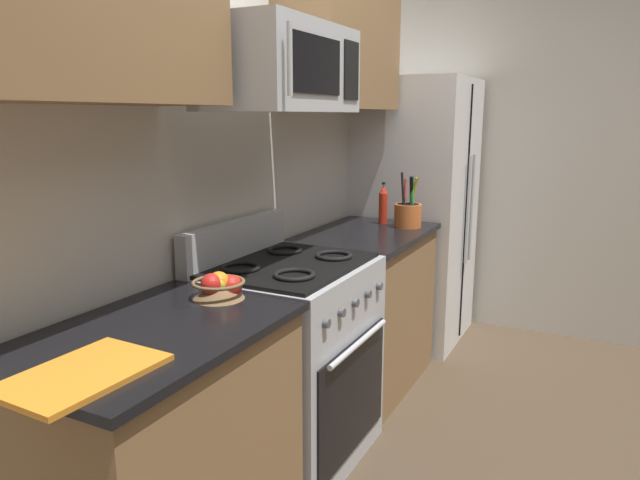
# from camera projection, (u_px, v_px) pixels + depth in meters

# --- Properties ---
(wall_back) EXTENTS (8.00, 0.10, 2.60)m
(wall_back) POSITION_uv_depth(u_px,v_px,m) (215.00, 173.00, 2.63)
(wall_back) COLOR beige
(wall_back) RESTS_ON ground
(counter_left) EXTENTS (0.92, 0.62, 0.91)m
(counter_left) POSITION_uv_depth(u_px,v_px,m) (160.00, 460.00, 1.90)
(counter_left) COLOR olive
(counter_left) RESTS_ON ground
(range_oven) EXTENTS (0.76, 0.66, 1.09)m
(range_oven) POSITION_uv_depth(u_px,v_px,m) (290.00, 360.00, 2.63)
(range_oven) COLOR #B2B5BA
(range_oven) RESTS_ON ground
(counter_right) EXTENTS (0.94, 0.62, 0.91)m
(counter_right) POSITION_uv_depth(u_px,v_px,m) (364.00, 309.00, 3.39)
(counter_right) COLOR olive
(counter_right) RESTS_ON ground
(refrigerator) EXTENTS (0.80, 0.73, 1.80)m
(refrigerator) POSITION_uv_depth(u_px,v_px,m) (416.00, 212.00, 4.06)
(refrigerator) COLOR silver
(refrigerator) RESTS_ON ground
(wall_right) EXTENTS (0.10, 8.00, 2.60)m
(wall_right) POSITION_uv_depth(u_px,v_px,m) (520.00, 152.00, 4.15)
(wall_right) COLOR beige
(wall_right) RESTS_ON ground
(microwave) EXTENTS (0.72, 0.44, 0.35)m
(microwave) POSITION_uv_depth(u_px,v_px,m) (281.00, 68.00, 2.38)
(microwave) COLOR #B2B5BA
(upper_cabinets_right) EXTENTS (0.93, 0.34, 0.77)m
(upper_cabinets_right) POSITION_uv_depth(u_px,v_px,m) (341.00, 36.00, 3.15)
(upper_cabinets_right) COLOR olive
(utensil_crock) EXTENTS (0.16, 0.16, 0.32)m
(utensil_crock) POSITION_uv_depth(u_px,v_px,m) (408.00, 214.00, 3.43)
(utensil_crock) COLOR #D1662D
(utensil_crock) RESTS_ON counter_right
(fruit_basket) EXTENTS (0.19, 0.19, 0.10)m
(fruit_basket) POSITION_uv_depth(u_px,v_px,m) (218.00, 287.00, 2.09)
(fruit_basket) COLOR brown
(fruit_basket) RESTS_ON counter_left
(apple_loose) EXTENTS (0.08, 0.08, 0.08)m
(apple_loose) POSITION_uv_depth(u_px,v_px,m) (231.00, 286.00, 2.11)
(apple_loose) COLOR red
(apple_loose) RESTS_ON counter_left
(cutting_board) EXTENTS (0.39, 0.27, 0.02)m
(cutting_board) POSITION_uv_depth(u_px,v_px,m) (83.00, 374.00, 1.47)
(cutting_board) COLOR orange
(cutting_board) RESTS_ON counter_left
(bottle_hot_sauce) EXTENTS (0.05, 0.05, 0.25)m
(bottle_hot_sauce) POSITION_uv_depth(u_px,v_px,m) (383.00, 205.00, 3.53)
(bottle_hot_sauce) COLOR red
(bottle_hot_sauce) RESTS_ON counter_right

